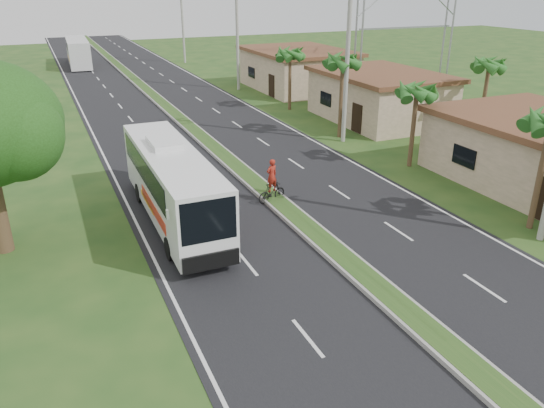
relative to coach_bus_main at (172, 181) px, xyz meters
name	(u,v)px	position (x,y,z in m)	size (l,w,h in m)	color
ground	(402,311)	(5.03, -10.02, -1.93)	(180.00, 180.00, 0.00)	#204318
road_asphalt	(213,148)	(5.03, 9.98, -1.92)	(14.00, 160.00, 0.02)	black
median_strip	(213,147)	(5.03, 9.98, -1.82)	(1.20, 160.00, 0.18)	gray
lane_edge_left	(106,161)	(-1.67, 9.98, -1.93)	(0.12, 160.00, 0.01)	silver
lane_edge_right	(305,137)	(11.73, 9.98, -1.93)	(0.12, 160.00, 0.01)	silver
shop_mid	(379,96)	(19.03, 11.98, -0.07)	(7.60, 10.60, 3.67)	tan
shop_far	(298,69)	(19.03, 25.98, 0.00)	(8.60, 11.60, 3.82)	tan
palm_verge_b	(417,91)	(14.43, 1.98, 2.43)	(2.40, 2.40, 5.05)	#473321
palm_verge_c	(343,61)	(13.83, 8.98, 3.20)	(2.40, 2.40, 5.85)	#473321
palm_verge_d	(290,54)	(14.33, 17.98, 2.62)	(2.40, 2.40, 5.25)	#473321
palm_behind_shop	(489,64)	(22.53, 4.98, 3.01)	(2.40, 2.40, 5.65)	#473321
utility_pole_b	(348,45)	(13.50, 7.98, 4.33)	(3.20, 0.28, 12.00)	gray
utility_pole_c	(237,29)	(13.53, 27.98, 3.75)	(1.60, 0.28, 11.00)	gray
utility_pole_d	(182,19)	(13.53, 47.98, 3.49)	(1.60, 0.28, 10.50)	gray
billboard_lattice	(407,18)	(27.03, 19.98, 4.90)	(10.18, 1.18, 12.07)	gray
coach_bus_main	(172,181)	(0.00, 0.00, 0.00)	(2.38, 10.86, 3.50)	white
coach_bus_far	(78,51)	(0.67, 50.83, -0.08)	(2.88, 11.24, 3.25)	silver
motorcyclist	(272,187)	(4.87, 0.24, -1.13)	(1.66, 0.87, 2.18)	black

